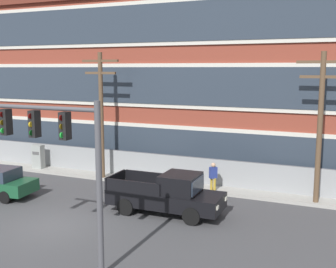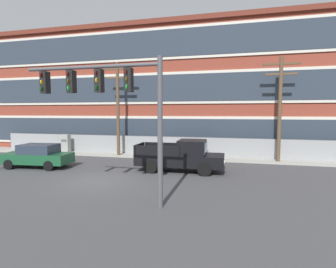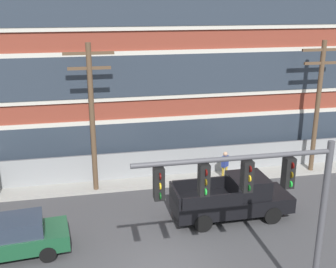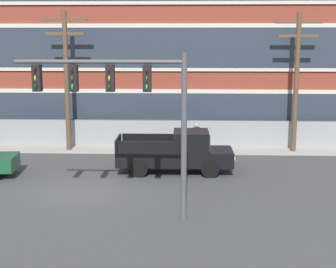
{
  "view_description": "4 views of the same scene",
  "coord_description": "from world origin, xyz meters",
  "px_view_note": "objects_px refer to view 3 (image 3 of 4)",
  "views": [
    {
      "loc": [
        11.43,
        -13.89,
        6.73
      ],
      "look_at": [
        2.98,
        5.48,
        3.41
      ],
      "focal_mm": 45.0,
      "sensor_mm": 36.0,
      "label": 1
    },
    {
      "loc": [
        6.9,
        -12.39,
        3.65
      ],
      "look_at": [
        3.28,
        2.29,
        2.4
      ],
      "focal_mm": 28.0,
      "sensor_mm": 36.0,
      "label": 2
    },
    {
      "loc": [
        -2.54,
        -12.98,
        9.53
      ],
      "look_at": [
        1.09,
        4.57,
        3.81
      ],
      "focal_mm": 45.0,
      "sensor_mm": 36.0,
      "label": 3
    },
    {
      "loc": [
        4.4,
        -20.09,
        6.22
      ],
      "look_at": [
        3.52,
        1.88,
        2.1
      ],
      "focal_mm": 55.0,
      "sensor_mm": 36.0,
      "label": 4
    }
  ],
  "objects_px": {
    "utility_pole_near_corner": "(92,113)",
    "pedestrian_near_cabinet": "(225,164)",
    "traffic_signal_mast": "(261,194)",
    "sedan_dark_green": "(10,238)",
    "utility_pole_midblock": "(318,102)",
    "pickup_truck_black": "(234,199)"
  },
  "relations": [
    {
      "from": "utility_pole_near_corner",
      "to": "pedestrian_near_cabinet",
      "type": "distance_m",
      "value": 7.72
    },
    {
      "from": "pickup_truck_black",
      "to": "sedan_dark_green",
      "type": "bearing_deg",
      "value": -173.05
    },
    {
      "from": "pickup_truck_black",
      "to": "utility_pole_near_corner",
      "type": "bearing_deg",
      "value": 146.6
    },
    {
      "from": "utility_pole_near_corner",
      "to": "pedestrian_near_cabinet",
      "type": "bearing_deg",
      "value": -0.04
    },
    {
      "from": "utility_pole_midblock",
      "to": "sedan_dark_green",
      "type": "bearing_deg",
      "value": -161.48
    },
    {
      "from": "utility_pole_near_corner",
      "to": "utility_pole_midblock",
      "type": "xyz_separation_m",
      "value": [
        12.27,
        0.12,
        -0.06
      ]
    },
    {
      "from": "traffic_signal_mast",
      "to": "pedestrian_near_cabinet",
      "type": "bearing_deg",
      "value": 75.8
    },
    {
      "from": "pedestrian_near_cabinet",
      "to": "sedan_dark_green",
      "type": "bearing_deg",
      "value": -153.79
    },
    {
      "from": "utility_pole_near_corner",
      "to": "utility_pole_midblock",
      "type": "bearing_deg",
      "value": 0.56
    },
    {
      "from": "utility_pole_near_corner",
      "to": "pedestrian_near_cabinet",
      "type": "xyz_separation_m",
      "value": [
        6.99,
        -0.0,
        -3.28
      ]
    },
    {
      "from": "sedan_dark_green",
      "to": "pedestrian_near_cabinet",
      "type": "height_order",
      "value": "pedestrian_near_cabinet"
    },
    {
      "from": "traffic_signal_mast",
      "to": "pedestrian_near_cabinet",
      "type": "relative_size",
      "value": 3.44
    },
    {
      "from": "traffic_signal_mast",
      "to": "pickup_truck_black",
      "type": "bearing_deg",
      "value": 75.22
    },
    {
      "from": "pedestrian_near_cabinet",
      "to": "utility_pole_midblock",
      "type": "bearing_deg",
      "value": 1.35
    },
    {
      "from": "traffic_signal_mast",
      "to": "sedan_dark_green",
      "type": "xyz_separation_m",
      "value": [
        -7.87,
        5.1,
        -3.5
      ]
    },
    {
      "from": "pickup_truck_black",
      "to": "utility_pole_midblock",
      "type": "bearing_deg",
      "value": 33.46
    },
    {
      "from": "traffic_signal_mast",
      "to": "utility_pole_near_corner",
      "type": "height_order",
      "value": "utility_pole_near_corner"
    },
    {
      "from": "sedan_dark_green",
      "to": "utility_pole_near_corner",
      "type": "relative_size",
      "value": 0.61
    },
    {
      "from": "traffic_signal_mast",
      "to": "sedan_dark_green",
      "type": "distance_m",
      "value": 10.0
    },
    {
      "from": "sedan_dark_green",
      "to": "utility_pole_near_corner",
      "type": "height_order",
      "value": "utility_pole_near_corner"
    },
    {
      "from": "traffic_signal_mast",
      "to": "sedan_dark_green",
      "type": "bearing_deg",
      "value": 147.04
    },
    {
      "from": "traffic_signal_mast",
      "to": "pedestrian_near_cabinet",
      "type": "distance_m",
      "value": 11.08
    }
  ]
}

